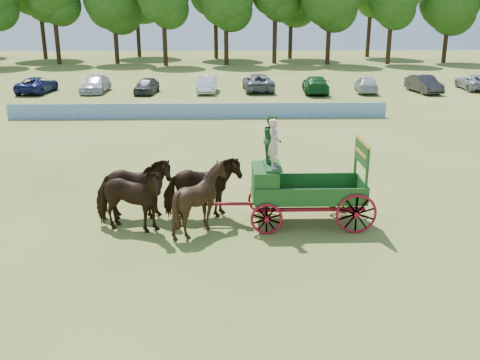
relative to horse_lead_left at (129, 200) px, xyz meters
name	(u,v)px	position (x,y,z in m)	size (l,w,h in m)	color
ground	(203,214)	(2.41, 1.53, -1.14)	(160.00, 160.00, 0.00)	#9B8E46
horse_lead_left	(129,200)	(0.00, 0.00, 0.00)	(1.23, 2.71, 2.29)	black
horse_lead_right	(134,189)	(0.00, 1.10, 0.00)	(1.23, 2.71, 2.29)	black
horse_wheel_left	(201,199)	(2.40, 0.00, 0.00)	(1.85, 2.08, 2.29)	black
horse_wheel_right	(202,188)	(2.40, 1.10, 0.00)	(1.23, 2.71, 2.29)	black
farm_dray	(286,177)	(5.34, 0.58, 0.56)	(6.00, 2.00, 3.81)	#A71025
sponsor_banner	(198,111)	(1.41, 19.53, -0.62)	(26.00, 0.08, 1.05)	#1D59A1
parked_cars	(257,84)	(6.20, 31.58, -0.40)	(57.43, 7.06, 1.60)	silver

